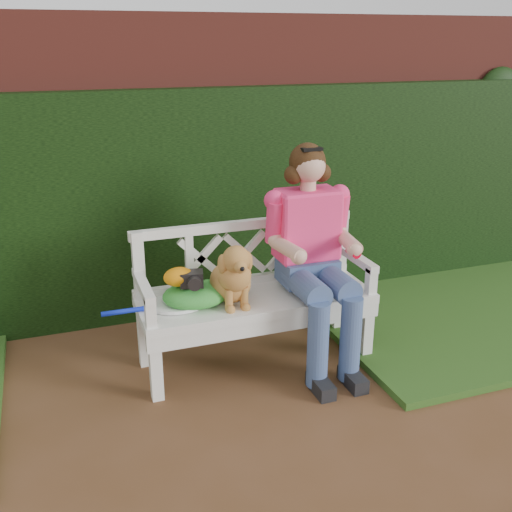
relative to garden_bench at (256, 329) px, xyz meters
name	(u,v)px	position (x,y,z in m)	size (l,w,h in m)	color
ground	(218,442)	(-0.48, -0.73, -0.24)	(60.00, 60.00, 0.00)	#53341B
brick_wall	(144,169)	(-0.48, 1.17, 0.86)	(10.00, 0.30, 2.20)	maroon
ivy_hedge	(151,209)	(-0.48, 0.95, 0.61)	(10.00, 0.18, 1.70)	#18360E
grass_right	(477,307)	(1.92, 0.17, -0.21)	(2.60, 2.00, 0.05)	black
garden_bench	(256,329)	(0.00, 0.00, 0.00)	(1.58, 0.60, 0.48)	white
seated_woman	(309,257)	(0.36, -0.02, 0.47)	(0.60, 0.80, 1.42)	#E35886
dog	(232,272)	(-0.18, -0.05, 0.45)	(0.27, 0.37, 0.41)	brown
tennis_racket	(173,304)	(-0.54, 0.01, 0.26)	(0.66, 0.28, 0.03)	silver
green_bag	(196,294)	(-0.39, 0.00, 0.31)	(0.42, 0.32, 0.14)	#248217
camera_item	(192,279)	(-0.42, -0.03, 0.43)	(0.14, 0.10, 0.09)	black
baseball_glove	(179,277)	(-0.50, -0.01, 0.44)	(0.18, 0.14, 0.12)	orange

